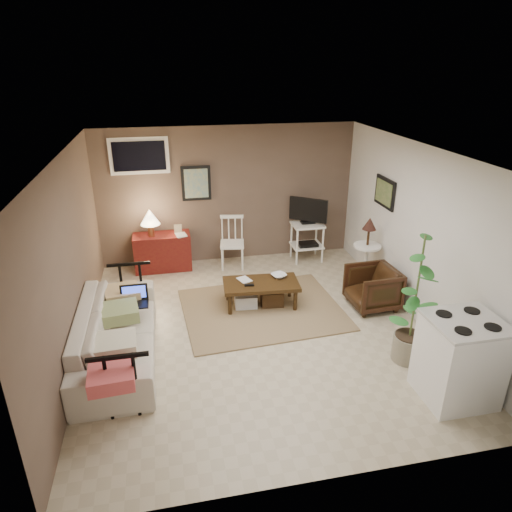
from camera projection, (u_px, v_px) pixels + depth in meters
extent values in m
plane|color=#C1B293|center=(257.00, 329.00, 6.25)|extent=(5.00, 5.00, 0.00)
cube|color=black|center=(196.00, 183.00, 7.79)|extent=(0.50, 0.03, 0.60)
cube|color=black|center=(385.00, 192.00, 7.00)|extent=(0.03, 0.60, 0.45)
cube|color=white|center=(139.00, 156.00, 7.43)|extent=(0.96, 0.03, 0.60)
cube|color=#87714E|center=(262.00, 309.00, 6.72)|extent=(2.38, 1.96, 0.02)
cube|color=#37240F|center=(261.00, 284.00, 6.69)|extent=(1.14, 0.65, 0.06)
cylinder|color=#37240F|center=(230.00, 304.00, 6.52)|extent=(0.06, 0.06, 0.35)
cylinder|color=#37240F|center=(295.00, 300.00, 6.63)|extent=(0.06, 0.06, 0.35)
cylinder|color=#37240F|center=(228.00, 291.00, 6.91)|extent=(0.06, 0.06, 0.35)
cylinder|color=#37240F|center=(290.00, 287.00, 7.02)|extent=(0.06, 0.06, 0.35)
cube|color=black|center=(249.00, 285.00, 6.57)|extent=(0.14, 0.06, 0.02)
cube|color=#402D16|center=(272.00, 298.00, 6.81)|extent=(0.34, 0.30, 0.24)
cube|color=silver|center=(246.00, 300.00, 6.77)|extent=(0.34, 0.30, 0.20)
imported|color=beige|center=(116.00, 325.00, 5.52)|extent=(0.66, 2.27, 0.89)
cube|color=black|center=(135.00, 305.00, 5.83)|extent=(0.35, 0.24, 0.02)
cube|color=black|center=(134.00, 292.00, 5.90)|extent=(0.35, 0.02, 0.22)
cube|color=blue|center=(134.00, 292.00, 5.89)|extent=(0.29, 0.00, 0.17)
cube|color=maroon|center=(163.00, 252.00, 7.92)|extent=(0.96, 0.43, 0.64)
cylinder|color=#A4673F|center=(151.00, 230.00, 7.68)|extent=(0.11, 0.11, 0.21)
cone|color=#FFE6B7|center=(150.00, 217.00, 7.59)|extent=(0.32, 0.32, 0.26)
cube|color=tan|center=(178.00, 229.00, 7.83)|extent=(0.13, 0.02, 0.16)
cube|color=white|center=(232.00, 244.00, 7.97)|extent=(0.47, 0.47, 0.04)
cylinder|color=white|center=(222.00, 260.00, 7.89)|extent=(0.03, 0.03, 0.41)
cylinder|color=white|center=(242.00, 260.00, 7.91)|extent=(0.03, 0.03, 0.41)
cylinder|color=white|center=(223.00, 252.00, 8.21)|extent=(0.03, 0.03, 0.41)
cylinder|color=white|center=(242.00, 252.00, 8.23)|extent=(0.03, 0.03, 0.41)
cube|color=white|center=(232.00, 217.00, 7.96)|extent=(0.41, 0.10, 0.06)
cube|color=white|center=(308.00, 225.00, 8.16)|extent=(0.55, 0.45, 0.04)
cube|color=white|center=(307.00, 245.00, 8.31)|extent=(0.55, 0.45, 0.03)
cylinder|color=white|center=(297.00, 247.00, 8.07)|extent=(0.04, 0.04, 0.70)
cylinder|color=white|center=(323.00, 245.00, 8.16)|extent=(0.04, 0.04, 0.70)
cylinder|color=white|center=(291.00, 239.00, 8.41)|extent=(0.04, 0.04, 0.70)
cylinder|color=white|center=(316.00, 237.00, 8.50)|extent=(0.04, 0.04, 0.70)
cube|color=black|center=(308.00, 222.00, 8.14)|extent=(0.25, 0.14, 0.03)
cube|color=black|center=(308.00, 210.00, 8.05)|extent=(0.58, 0.46, 0.42)
cube|color=#F4925E|center=(308.00, 210.00, 8.05)|extent=(0.48, 0.37, 0.34)
cube|color=black|center=(307.00, 245.00, 8.26)|extent=(0.35, 0.25, 0.10)
cylinder|color=white|center=(363.00, 283.00, 7.49)|extent=(0.30, 0.30, 0.03)
cylinder|color=white|center=(365.00, 265.00, 7.36)|extent=(0.06, 0.06, 0.65)
cylinder|color=white|center=(367.00, 246.00, 7.23)|extent=(0.43, 0.43, 0.03)
cylinder|color=black|center=(368.00, 236.00, 7.16)|extent=(0.04, 0.04, 0.28)
cone|color=#341B15|center=(370.00, 224.00, 7.08)|extent=(0.22, 0.22, 0.19)
imported|color=black|center=(373.00, 286.00, 6.69)|extent=(0.65, 0.69, 0.68)
cylinder|color=gray|center=(408.00, 348.00, 5.56)|extent=(0.37, 0.37, 0.33)
cylinder|color=#4C602D|center=(417.00, 288.00, 5.24)|extent=(0.02, 0.02, 1.30)
cube|color=white|center=(459.00, 361.00, 4.83)|extent=(0.72, 0.67, 0.92)
cube|color=silver|center=(467.00, 322.00, 4.64)|extent=(0.74, 0.69, 0.03)
cylinder|color=black|center=(463.00, 331.00, 4.46)|extent=(0.16, 0.16, 0.01)
cylinder|color=black|center=(493.00, 327.00, 4.52)|extent=(0.16, 0.16, 0.01)
cylinder|color=black|center=(444.00, 314.00, 4.75)|extent=(0.16, 0.16, 0.01)
cylinder|color=black|center=(472.00, 311.00, 4.81)|extent=(0.16, 0.16, 0.01)
imported|color=#37240F|center=(279.00, 271.00, 6.80)|extent=(0.22, 0.12, 0.22)
imported|color=#37240F|center=(239.00, 275.00, 6.66)|extent=(0.16, 0.07, 0.22)
imported|color=#37240F|center=(176.00, 230.00, 7.67)|extent=(0.18, 0.05, 0.23)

